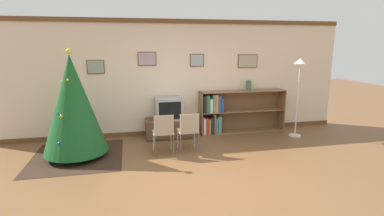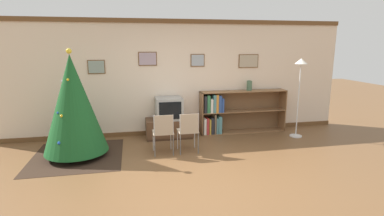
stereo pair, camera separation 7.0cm
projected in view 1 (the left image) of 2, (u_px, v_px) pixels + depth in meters
ground_plane at (198, 176)px, 4.95m from camera, size 24.00×24.00×0.00m
wall_back at (174, 78)px, 7.09m from camera, size 8.41×0.11×2.70m
area_rug at (78, 156)px, 5.81m from camera, size 1.69×1.79×0.01m
christmas_tree at (73, 105)px, 5.59m from camera, size 1.19×1.19×2.06m
tv_console at (169, 128)px, 6.97m from camera, size 1.07×0.54×0.44m
television at (168, 108)px, 6.86m from camera, size 0.60×0.53×0.50m
folding_chair_left at (163, 132)px, 5.82m from camera, size 0.40×0.40×0.82m
folding_chair_right at (189, 130)px, 5.92m from camera, size 0.40×0.40×0.82m
bookshelf at (227, 113)px, 7.31m from camera, size 2.13×0.36×1.03m
vase at (249, 85)px, 7.32m from camera, size 0.13×0.13×0.24m
standing_lamp at (299, 77)px, 6.81m from camera, size 0.28×0.28×1.82m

